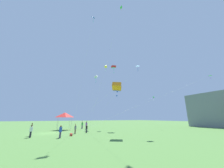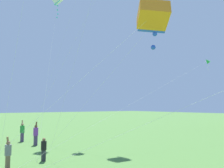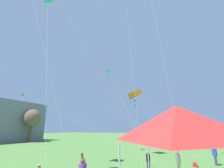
{
  "view_description": "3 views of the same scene",
  "coord_description": "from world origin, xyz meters",
  "views": [
    {
      "loc": [
        28.26,
        -0.49,
        2.84
      ],
      "look_at": [
        6.91,
        10.19,
        9.33
      ],
      "focal_mm": 20.0,
      "sensor_mm": 36.0,
      "label": 1
    },
    {
      "loc": [
        18.28,
        0.74,
        3.56
      ],
      "look_at": [
        3.65,
        11.32,
        5.13
      ],
      "focal_mm": 40.0,
      "sensor_mm": 36.0,
      "label": 2
    },
    {
      "loc": [
        -11.58,
        2.87,
        3.38
      ],
      "look_at": [
        6.42,
        12.41,
        9.49
      ],
      "focal_mm": 24.0,
      "sensor_mm": 36.0,
      "label": 3
    }
  ],
  "objects": [
    {
      "name": "person_black_shirt",
      "position": [
        2.42,
        6.77,
        0.8
      ],
      "size": [
        0.35,
        0.35,
        1.48
      ],
      "rotation": [
        0.0,
        0.0,
        2.59
      ],
      "color": "#282833",
      "rests_on": "ground"
    },
    {
      "name": "kite_orange_box_3",
      "position": [
        9.14,
        10.04,
        8.3
      ],
      "size": [
        2.71,
        10.12,
        9.1
      ],
      "color": "silver",
      "rests_on": "ground"
    },
    {
      "name": "tree_far_left",
      "position": [
        15.08,
        41.59,
        6.05
      ],
      "size": [
        4.22,
        4.22,
        8.52
      ],
      "color": "brown",
      "rests_on": "ground"
    },
    {
      "name": "kite_green_diamond_7",
      "position": [
        1.99,
        25.78,
        8.55
      ],
      "size": [
        1.68,
        21.33,
        9.03
      ],
      "color": "silver",
      "rests_on": "ground"
    },
    {
      "name": "cooler_box",
      "position": [
        5.75,
        3.29,
        0.19
      ],
      "size": [
        0.61,
        0.35,
        0.37
      ],
      "primitive_type": "cube",
      "color": "red",
      "rests_on": "ground"
    },
    {
      "name": "festival_tent",
      "position": [
        -5.96,
        3.35,
        3.56
      ],
      "size": [
        3.3,
        3.3,
        4.16
      ],
      "color": "#B7B7BC",
      "rests_on": "ground"
    },
    {
      "name": "kite_green_delta_2",
      "position": [
        18.03,
        20.46,
        8.73
      ],
      "size": [
        11.49,
        19.92,
        9.31
      ],
      "color": "silver",
      "rests_on": "ground"
    },
    {
      "name": "person_blue_shirt",
      "position": [
        7.33,
        1.46,
        0.95
      ],
      "size": [
        0.42,
        0.42,
        1.76
      ],
      "rotation": [
        0.0,
        0.0,
        3.59
      ],
      "color": "#473860",
      "rests_on": "ground"
    },
    {
      "name": "kite_cyan_delta_1",
      "position": [
        9.58,
        14.62,
        12.92
      ],
      "size": [
        7.77,
        9.01,
        13.3
      ],
      "color": "silver",
      "rests_on": "ground"
    },
    {
      "name": "person_grey_shirt",
      "position": [
        3.06,
        4.42,
        0.86
      ],
      "size": [
        0.37,
        0.37,
        1.79
      ],
      "rotation": [
        0.0,
        0.0,
        4.14
      ],
      "color": "brown",
      "rests_on": "ground"
    },
    {
      "name": "kite_green_delta_0",
      "position": [
        9.32,
        10.93,
        25.3
      ],
      "size": [
        7.86,
        4.12,
        26.42
      ],
      "color": "silver",
      "rests_on": "ground"
    }
  ]
}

